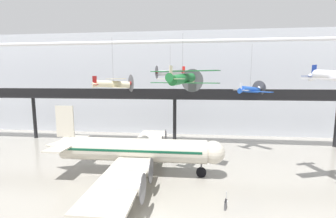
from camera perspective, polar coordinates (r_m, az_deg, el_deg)
hangar_back_wall at (r=52.59m, az=2.47°, el=6.46°), size 140.00×3.00×23.25m
mezzanine_walkway at (r=43.44m, az=1.62°, el=2.99°), size 110.00×3.20×10.85m
ceiling_truss_beam at (r=39.24m, az=1.11°, el=16.75°), size 120.00×0.60×0.60m
airliner_silver_main at (r=30.46m, az=-8.96°, el=-10.28°), size 24.37×27.56×9.13m
suspended_plane_green_biplane at (r=30.24m, az=3.72°, el=7.72°), size 9.47×8.15×7.85m
suspended_plane_silver_racer at (r=40.93m, az=0.53°, el=9.19°), size 5.48×6.73×5.87m
suspended_plane_white_twin at (r=31.38m, az=36.93°, el=6.74°), size 8.39×7.11×6.84m
suspended_plane_blue_trainer at (r=41.35m, az=20.13°, el=4.62°), size 6.34×6.36×8.77m
suspended_plane_cream_biplane at (r=33.98m, az=-13.66°, el=6.20°), size 6.09×6.65×7.80m
stanchion_barrier at (r=25.79m, az=14.55°, el=-21.10°), size 0.36×0.36×1.08m
info_sign_pedestal at (r=24.34m, az=14.41°, el=-22.60°), size 0.37×0.72×1.24m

